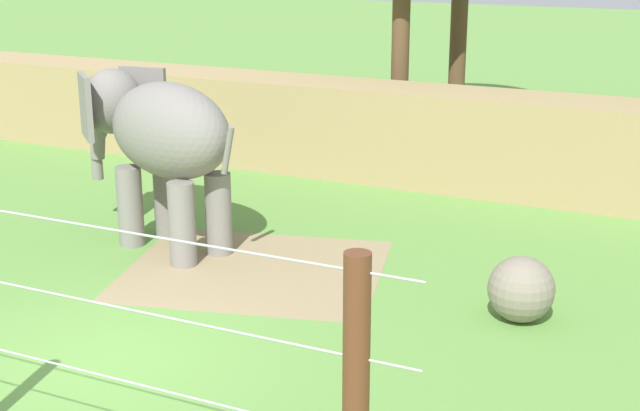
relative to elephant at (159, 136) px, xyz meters
name	(u,v)px	position (x,y,z in m)	size (l,w,h in m)	color
ground_plane	(104,361)	(1.94, -4.23, -2.04)	(120.00, 120.00, 0.00)	#609342
dirt_patch	(255,270)	(2.11, -0.41, -2.03)	(4.26, 3.69, 0.01)	#937F5B
embankment_wall	(387,132)	(1.94, 6.13, -0.98)	(36.00, 1.80, 2.12)	tan
elephant	(159,136)	(0.00, 0.00, 0.00)	(4.00, 2.36, 3.08)	gray
enrichment_ball	(521,289)	(6.65, -0.54, -1.55)	(0.98, 0.98, 0.98)	gray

